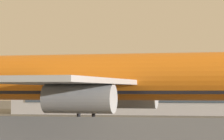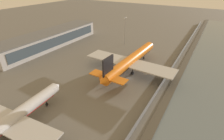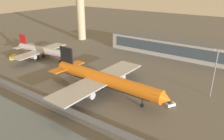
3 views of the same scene
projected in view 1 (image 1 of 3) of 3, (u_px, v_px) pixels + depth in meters
ground_plane at (39, 134)px, 68.86m from camera, size 500.00×500.00×0.00m
cargo_jet_orange at (109, 79)px, 69.49m from camera, size 53.36×45.76×15.28m
terminal_building at (210, 89)px, 129.78m from camera, size 78.22×17.05×10.20m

